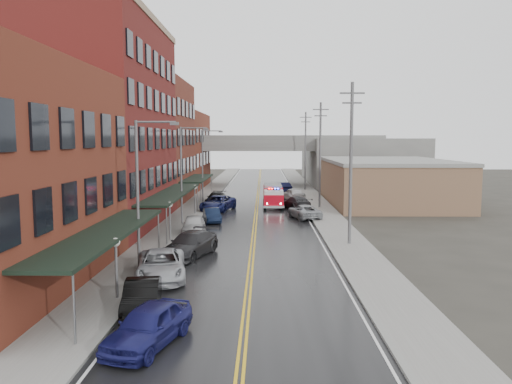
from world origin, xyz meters
name	(u,v)px	position (x,y,z in m)	size (l,w,h in m)	color
ground	(246,315)	(0.00, 0.00, 0.00)	(220.00, 220.00, 0.00)	#2D2B26
road	(256,215)	(0.00, 30.00, 0.01)	(11.00, 160.00, 0.02)	black
sidewalk_left	(187,214)	(-7.30, 30.00, 0.07)	(3.00, 160.00, 0.15)	slate
sidewalk_right	(326,214)	(7.30, 30.00, 0.07)	(3.00, 160.00, 0.15)	slate
curb_left	(202,214)	(-5.65, 30.00, 0.07)	(0.30, 160.00, 0.15)	gray
curb_right	(310,214)	(5.65, 30.00, 0.07)	(0.30, 160.00, 0.15)	gray
brick_building_b	(106,127)	(-13.30, 23.00, 9.00)	(9.00, 20.00, 18.00)	maroon
brick_building_c	(151,142)	(-13.30, 40.50, 7.50)	(9.00, 15.00, 15.00)	maroon
brick_building_far	(176,151)	(-13.30, 58.00, 6.00)	(9.00, 20.00, 12.00)	maroon
tan_building	(386,183)	(16.00, 40.00, 2.50)	(14.00, 22.00, 5.00)	brown
right_far_block	(357,160)	(18.00, 70.00, 4.00)	(18.00, 30.00, 8.00)	slate
awning_0	(106,233)	(-7.49, 4.00, 2.99)	(2.60, 16.00, 3.09)	black
awning_1	(172,194)	(-7.49, 23.00, 2.99)	(2.60, 18.00, 3.09)	black
awning_2	(198,178)	(-7.49, 40.50, 2.99)	(2.60, 13.00, 3.09)	black
globe_lamp_0	(116,254)	(-6.40, 2.00, 2.31)	(0.44, 0.44, 3.12)	#59595B
globe_lamp_1	(170,212)	(-6.40, 16.00, 2.31)	(0.44, 0.44, 3.12)	#59595B
globe_lamp_2	(195,193)	(-6.40, 30.00, 2.31)	(0.44, 0.44, 3.12)	#59595B
street_lamp_0	(141,184)	(-6.55, 8.00, 5.19)	(2.64, 0.22, 9.00)	#59595B
street_lamp_1	(184,169)	(-6.55, 24.00, 5.19)	(2.64, 0.22, 9.00)	#59595B
street_lamp_2	(204,161)	(-6.55, 40.00, 5.19)	(2.64, 0.22, 9.00)	#59595B
utility_pole_0	(351,161)	(7.20, 15.00, 6.31)	(1.80, 0.24, 12.00)	#59595B
utility_pole_1	(320,153)	(7.20, 35.00, 6.31)	(1.80, 0.24, 12.00)	#59595B
utility_pole_2	(305,150)	(7.20, 55.00, 6.31)	(1.80, 0.24, 12.00)	#59595B
overpass	(259,151)	(0.00, 62.00, 5.99)	(40.00, 10.00, 7.50)	slate
fire_truck	(273,195)	(1.90, 36.07, 1.39)	(2.87, 7.03, 2.56)	#BC0819
parked_car_left_0	(148,326)	(-3.60, -3.38, 0.80)	(1.90, 4.71, 1.61)	navy
parked_car_left_1	(142,297)	(-4.75, 0.30, 0.73)	(1.55, 4.44, 1.46)	black
parked_car_left_2	(161,265)	(-5.00, 5.80, 0.80)	(2.65, 5.75, 1.60)	#A6A8AE
parked_car_left_3	(190,244)	(-4.16, 11.30, 0.82)	(2.29, 5.62, 1.63)	#232325
parked_car_left_4	(194,225)	(-5.00, 18.95, 0.80)	(1.89, 4.69, 1.60)	#B4B4B4
parked_car_left_5	(212,215)	(-4.13, 25.26, 0.66)	(1.40, 4.03, 1.33)	black
parked_car_left_6	(218,203)	(-4.27, 33.01, 0.83)	(2.75, 5.96, 1.66)	#131848
parked_car_left_7	(216,198)	(-5.00, 38.45, 0.72)	(2.02, 4.96, 1.44)	black
parked_car_right_0	(304,212)	(4.86, 27.62, 0.69)	(2.30, 4.98, 1.38)	#909497
parked_car_right_1	(296,203)	(4.51, 34.20, 0.75)	(2.09, 5.14, 1.49)	#242426
parked_car_right_2	(293,194)	(4.65, 42.13, 0.83)	(1.96, 4.88, 1.66)	silver
parked_car_right_3	(282,187)	(3.60, 51.91, 0.77)	(1.63, 4.68, 1.54)	black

